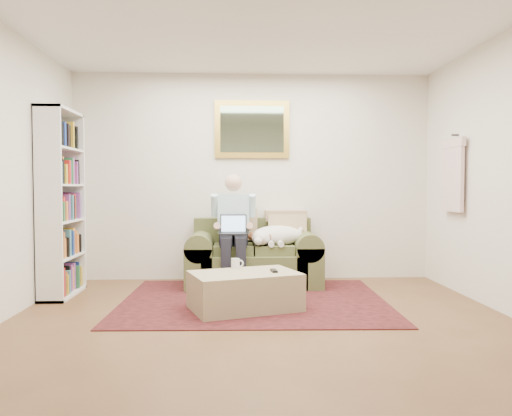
{
  "coord_description": "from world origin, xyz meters",
  "views": [
    {
      "loc": [
        -0.24,
        -3.85,
        1.17
      ],
      "look_at": [
        -0.01,
        1.45,
        0.95
      ],
      "focal_mm": 35.0,
      "sensor_mm": 36.0,
      "label": 1
    }
  ],
  "objects": [
    {
      "name": "seated_man",
      "position": [
        -0.25,
        1.92,
        0.66
      ],
      "size": [
        0.52,
        0.74,
        1.32
      ],
      "primitive_type": null,
      "color": "#8CCAD8",
      "rests_on": "sofa"
    },
    {
      "name": "tv_remote",
      "position": [
        0.14,
        0.9,
        0.37
      ],
      "size": [
        0.07,
        0.15,
        0.02
      ],
      "primitive_type": "cube",
      "rotation": [
        0.0,
        0.0,
        0.11
      ],
      "color": "black",
      "rests_on": "ottoman"
    },
    {
      "name": "bookshelf",
      "position": [
        -2.1,
        1.6,
        1.0
      ],
      "size": [
        0.28,
        0.8,
        2.0
      ],
      "primitive_type": null,
      "color": "white",
      "rests_on": "room_shell"
    },
    {
      "name": "laptop",
      "position": [
        -0.25,
        1.86,
        0.69
      ],
      "size": [
        0.31,
        0.24,
        0.22
      ],
      "color": "black",
      "rests_on": "seated_man"
    },
    {
      "name": "room_shell",
      "position": [
        0.0,
        0.35,
        1.3
      ],
      "size": [
        4.51,
        5.0,
        2.61
      ],
      "color": "brown",
      "rests_on": "ground"
    },
    {
      "name": "ottoman",
      "position": [
        -0.14,
        0.87,
        0.18
      ],
      "size": [
        1.14,
        0.92,
        0.36
      ],
      "primitive_type": "cube",
      "rotation": [
        0.0,
        0.0,
        0.33
      ],
      "color": "tan",
      "rests_on": "room_shell"
    },
    {
      "name": "wall_mirror",
      "position": [
        -0.01,
        2.47,
        1.9
      ],
      "size": [
        0.94,
        0.04,
        0.72
      ],
      "color": "gold",
      "rests_on": "room_shell"
    },
    {
      "name": "rug",
      "position": [
        -0.04,
        1.24,
        0.01
      ],
      "size": [
        2.74,
        2.22,
        0.01
      ],
      "primitive_type": "cube",
      "rotation": [
        0.0,
        0.0,
        -0.03
      ],
      "color": "black",
      "rests_on": "room_shell"
    },
    {
      "name": "hanging_shirt",
      "position": [
        2.19,
        1.6,
        1.35
      ],
      "size": [
        0.06,
        0.52,
        0.9
      ],
      "primitive_type": null,
      "color": "beige",
      "rests_on": "room_shell"
    },
    {
      "name": "coffee_mug",
      "position": [
        -0.23,
        1.1,
        0.41
      ],
      "size": [
        0.08,
        0.08,
        0.1
      ],
      "primitive_type": "cylinder",
      "color": "white",
      "rests_on": "ottoman"
    },
    {
      "name": "sofa",
      "position": [
        -0.01,
        2.07,
        0.27
      ],
      "size": [
        1.57,
        0.8,
        0.94
      ],
      "color": "#5A6636",
      "rests_on": "room_shell"
    },
    {
      "name": "sleeping_dog",
      "position": [
        0.27,
        1.99,
        0.6
      ],
      "size": [
        0.65,
        0.41,
        0.24
      ],
      "primitive_type": null,
      "color": "white",
      "rests_on": "sofa"
    }
  ]
}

